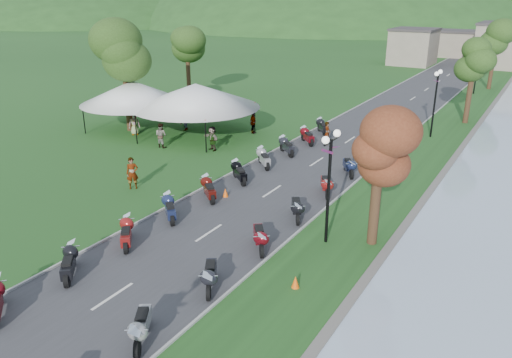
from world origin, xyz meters
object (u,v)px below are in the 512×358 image
Objects in this scene: pedestrian_a at (134,188)px; pedestrian_b at (162,147)px; pedestrian_c at (185,130)px; vendor_tent_main at (196,110)px.

pedestrian_b is at bearing 71.65° from pedestrian_a.
pedestrian_c is (-1.52, 4.60, 0.00)m from pedestrian_b.
pedestrian_c is at bearing 67.34° from pedestrian_a.
pedestrian_b reaches higher than pedestrian_c.
vendor_tent_main is 4.44m from pedestrian_b.
pedestrian_c is (-5.47, 11.54, 0.00)m from pedestrian_a.
pedestrian_b is (-0.20, -3.95, -2.00)m from vendor_tent_main.
vendor_tent_main is at bearing 61.01° from pedestrian_a.
pedestrian_b is 4.85m from pedestrian_c.
vendor_tent_main is at bearing 63.85° from pedestrian_c.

